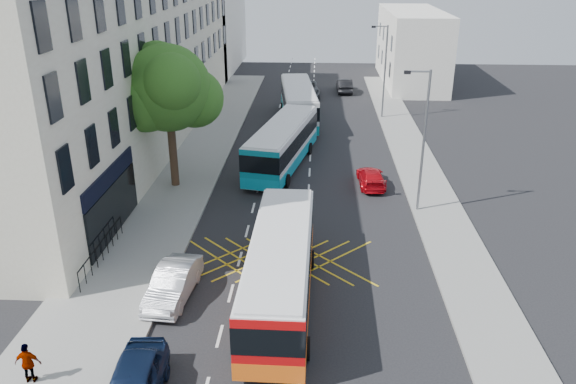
# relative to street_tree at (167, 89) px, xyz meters

# --- Properties ---
(ground) EXTENTS (120.00, 120.00, 0.00)m
(ground) POSITION_rel_street_tree_xyz_m (8.51, -14.97, -6.29)
(ground) COLOR black
(ground) RESTS_ON ground
(pavement_left) EXTENTS (5.00, 70.00, 0.15)m
(pavement_left) POSITION_rel_street_tree_xyz_m (0.01, 0.03, -6.22)
(pavement_left) COLOR gray
(pavement_left) RESTS_ON ground
(pavement_right) EXTENTS (3.00, 70.00, 0.15)m
(pavement_right) POSITION_rel_street_tree_xyz_m (16.01, 0.03, -6.22)
(pavement_right) COLOR gray
(pavement_right) RESTS_ON ground
(terrace_main) EXTENTS (8.30, 45.00, 13.50)m
(terrace_main) POSITION_rel_street_tree_xyz_m (-5.49, 9.52, 0.46)
(terrace_main) COLOR beige
(terrace_main) RESTS_ON ground
(terrace_far) EXTENTS (8.00, 20.00, 10.00)m
(terrace_far) POSITION_rel_street_tree_xyz_m (-5.49, 40.03, -1.29)
(terrace_far) COLOR silver
(terrace_far) RESTS_ON ground
(building_right) EXTENTS (6.00, 18.00, 8.00)m
(building_right) POSITION_rel_street_tree_xyz_m (19.51, 33.03, -2.29)
(building_right) COLOR silver
(building_right) RESTS_ON ground
(street_tree) EXTENTS (6.30, 5.70, 8.80)m
(street_tree) POSITION_rel_street_tree_xyz_m (0.00, 0.00, 0.00)
(street_tree) COLOR #382619
(street_tree) RESTS_ON pavement_left
(lamp_near) EXTENTS (1.45, 0.15, 8.00)m
(lamp_near) POSITION_rel_street_tree_xyz_m (14.71, -2.97, -1.68)
(lamp_near) COLOR slate
(lamp_near) RESTS_ON pavement_right
(lamp_far) EXTENTS (1.45, 0.15, 8.00)m
(lamp_far) POSITION_rel_street_tree_xyz_m (14.71, 17.03, -1.68)
(lamp_far) COLOR slate
(lamp_far) RESTS_ON pavement_right
(railings) EXTENTS (0.08, 5.60, 1.14)m
(railings) POSITION_rel_street_tree_xyz_m (-1.19, -9.67, -5.57)
(railings) COLOR black
(railings) RESTS_ON pavement_left
(bus_near) EXTENTS (2.79, 10.78, 3.02)m
(bus_near) POSITION_rel_street_tree_xyz_m (7.53, -12.50, -4.70)
(bus_near) COLOR silver
(bus_near) RESTS_ON ground
(bus_mid) EXTENTS (4.67, 11.23, 3.08)m
(bus_mid) POSITION_rel_street_tree_xyz_m (6.61, 4.09, -4.67)
(bus_mid) COLOR silver
(bus_mid) RESTS_ON ground
(bus_far) EXTENTS (3.75, 11.46, 3.17)m
(bus_far) POSITION_rel_street_tree_xyz_m (7.29, 15.65, -4.63)
(bus_far) COLOR silver
(bus_far) RESTS_ON ground
(motorbike) EXTENTS (0.71, 1.97, 1.76)m
(motorbike) POSITION_rel_street_tree_xyz_m (7.31, -16.62, -5.46)
(motorbike) COLOR black
(motorbike) RESTS_ON ground
(parked_car_silver) EXTENTS (1.85, 4.35, 1.40)m
(parked_car_silver) POSITION_rel_street_tree_xyz_m (2.91, -12.39, -5.59)
(parked_car_silver) COLOR #B8BAC1
(parked_car_silver) RESTS_ON ground
(red_hatchback) EXTENTS (1.76, 3.97, 1.13)m
(red_hatchback) POSITION_rel_street_tree_xyz_m (12.47, 0.87, -5.73)
(red_hatchback) COLOR red
(red_hatchback) RESTS_ON ground
(distant_car_grey) EXTENTS (2.95, 5.52, 1.47)m
(distant_car_grey) POSITION_rel_street_tree_xyz_m (7.84, 25.60, -5.56)
(distant_car_grey) COLOR #46494F
(distant_car_grey) RESTS_ON ground
(distant_car_dark) EXTENTS (1.67, 4.39, 1.43)m
(distant_car_dark) POSITION_rel_street_tree_xyz_m (11.84, 27.47, -5.58)
(distant_car_dark) COLOR black
(distant_car_dark) RESTS_ON ground
(pedestrian_far) EXTENTS (0.91, 0.41, 1.54)m
(pedestrian_far) POSITION_rel_street_tree_xyz_m (-0.69, -17.94, -5.37)
(pedestrian_far) COLOR gray
(pedestrian_far) RESTS_ON pavement_left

